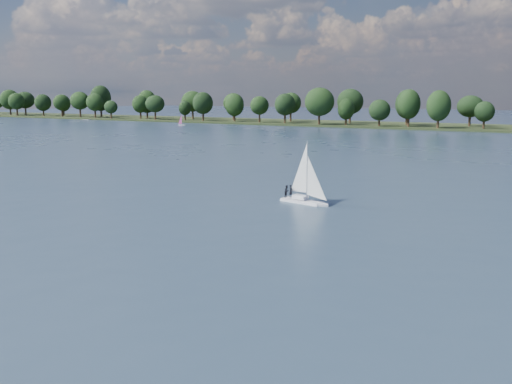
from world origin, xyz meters
TOP-DOWN VIEW (x-y plane):
  - ground at (0.00, 100.00)m, footprint 700.00×700.00m
  - far_shore at (0.00, 212.00)m, footprint 660.00×40.00m
  - sailboat at (-2.29, 46.61)m, footprint 6.42×2.96m
  - dinghy_pink at (-114.64, 176.28)m, footprint 3.11×1.86m
  - pontoon at (-182.74, 190.72)m, footprint 4.17×2.36m
  - treeline at (-0.24, 208.43)m, footprint 562.25×74.08m

SIDE VIEW (x-z plane):
  - ground at x=0.00m, z-range 0.00..0.00m
  - far_shore at x=0.00m, z-range -0.75..0.75m
  - pontoon at x=-182.74m, z-range -0.25..0.25m
  - dinghy_pink at x=-114.64m, z-range -1.23..3.43m
  - sailboat at x=-2.29m, z-range -1.80..6.35m
  - treeline at x=-0.24m, z-range -0.99..16.99m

